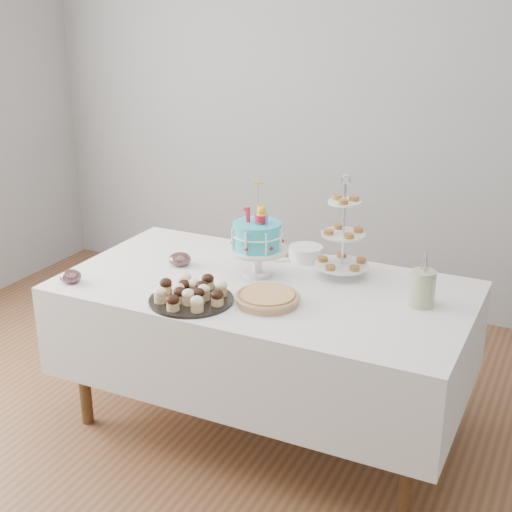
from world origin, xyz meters
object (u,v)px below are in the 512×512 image
at_px(plate_stack, 306,253).
at_px(jam_bowl_b, 180,259).
at_px(table, 264,328).
at_px(pastry_plate, 279,252).
at_px(utensil_pitcher, 423,287).
at_px(tiered_stand, 343,235).
at_px(jam_bowl_a, 70,277).
at_px(cupcake_tray, 191,293).
at_px(pie, 267,298).
at_px(birthday_cake, 257,251).

bearing_deg(plate_stack, jam_bowl_b, -146.36).
relative_size(table, jam_bowl_b, 16.99).
relative_size(pastry_plate, utensil_pitcher, 0.92).
bearing_deg(pastry_plate, tiered_stand, -18.82).
height_order(table, utensil_pitcher, utensil_pitcher).
relative_size(table, pastry_plate, 8.43).
relative_size(table, jam_bowl_a, 18.59).
xyz_separation_m(cupcake_tray, tiered_stand, (0.50, 0.58, 0.17)).
xyz_separation_m(pastry_plate, jam_bowl_b, (-0.39, -0.36, 0.02)).
relative_size(table, cupcake_tray, 5.06).
bearing_deg(tiered_stand, table, -137.17).
bearing_deg(pastry_plate, table, -75.31).
bearing_deg(cupcake_tray, jam_bowl_b, 127.92).
relative_size(tiered_stand, plate_stack, 2.85).
relative_size(plate_stack, jam_bowl_a, 1.71).
distance_m(cupcake_tray, jam_bowl_b, 0.45).
distance_m(jam_bowl_b, utensil_pitcher, 1.21).
height_order(cupcake_tray, pastry_plate, cupcake_tray).
relative_size(tiered_stand, utensil_pitcher, 2.04).
height_order(tiered_stand, utensil_pitcher, tiered_stand).
bearing_deg(pie, jam_bowl_a, -168.95).
height_order(pastry_plate, jam_bowl_b, jam_bowl_b).
relative_size(birthday_cake, plate_stack, 2.57).
relative_size(table, pie, 6.61).
xyz_separation_m(table, pastry_plate, (-0.10, 0.40, 0.24)).
distance_m(pie, jam_bowl_a, 0.96).
xyz_separation_m(jam_bowl_b, utensil_pitcher, (1.21, 0.05, 0.06)).
xyz_separation_m(cupcake_tray, utensil_pitcher, (0.93, 0.40, 0.05)).
relative_size(pie, pastry_plate, 1.28).
xyz_separation_m(cupcake_tray, jam_bowl_b, (-0.28, 0.36, -0.01)).
xyz_separation_m(tiered_stand, jam_bowl_b, (-0.78, -0.22, -0.18)).
height_order(birthday_cake, utensil_pitcher, birthday_cake).
xyz_separation_m(jam_bowl_a, utensil_pitcher, (1.56, 0.46, 0.06)).
xyz_separation_m(birthday_cake, jam_bowl_b, (-0.41, -0.05, -0.09)).
xyz_separation_m(table, birthday_cake, (-0.09, 0.10, 0.35)).
distance_m(cupcake_tray, plate_stack, 0.76).
bearing_deg(birthday_cake, utensil_pitcher, -0.82).
distance_m(tiered_stand, jam_bowl_b, 0.83).
height_order(pastry_plate, jam_bowl_a, jam_bowl_a).
xyz_separation_m(birthday_cake, jam_bowl_a, (-0.75, -0.47, -0.09)).
relative_size(pastry_plate, jam_bowl_a, 2.20).
bearing_deg(pie, jam_bowl_b, 158.63).
relative_size(plate_stack, utensil_pitcher, 0.72).
relative_size(pie, jam_bowl_b, 2.57).
bearing_deg(table, cupcake_tray, -123.89).
distance_m(tiered_stand, utensil_pitcher, 0.48).
distance_m(cupcake_tray, pastry_plate, 0.72).
bearing_deg(table, pie, -61.41).
bearing_deg(tiered_stand, pastry_plate, 161.18).
relative_size(cupcake_tray, plate_stack, 2.15).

